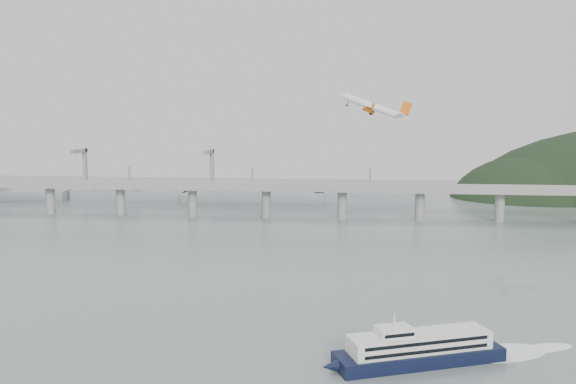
# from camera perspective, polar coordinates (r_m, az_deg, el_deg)

# --- Properties ---
(ground) EXTENTS (900.00, 900.00, 0.00)m
(ground) POSITION_cam_1_polar(r_m,az_deg,el_deg) (208.37, -1.64, -11.80)
(ground) COLOR slate
(ground) RESTS_ON ground
(bridge) EXTENTS (800.00, 22.00, 23.90)m
(bridge) POSITION_cam_1_polar(r_m,az_deg,el_deg) (399.30, 2.05, 0.00)
(bridge) COLOR gray
(bridge) RESTS_ON ground
(distant_fleet) EXTENTS (453.00, 60.90, 40.00)m
(distant_fleet) POSITION_cam_1_polar(r_m,az_deg,el_deg) (498.77, -15.36, -0.12)
(distant_fleet) COLOR gray
(distant_fleet) RESTS_ON ground
(ferry) EXTENTS (74.75, 35.39, 14.77)m
(ferry) POSITION_cam_1_polar(r_m,az_deg,el_deg) (176.65, 12.17, -14.16)
(ferry) COLOR black
(ferry) RESTS_ON ground
(airliner) EXTENTS (33.12, 30.32, 13.61)m
(airliner) POSITION_cam_1_polar(r_m,az_deg,el_deg) (274.66, 7.98, 7.89)
(airliner) COLOR white
(airliner) RESTS_ON ground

